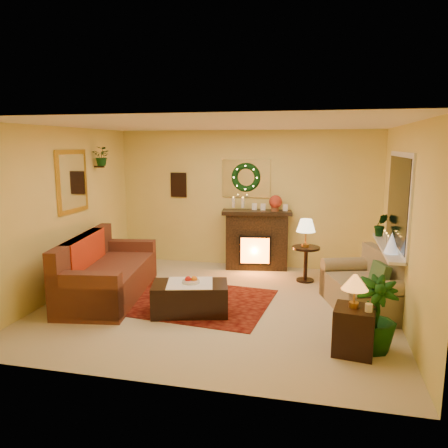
% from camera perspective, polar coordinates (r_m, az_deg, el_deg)
% --- Properties ---
extents(floor, '(5.00, 5.00, 0.00)m').
position_cam_1_polar(floor, '(6.56, -0.69, -10.48)').
color(floor, beige).
rests_on(floor, ground).
extents(ceiling, '(5.00, 5.00, 0.00)m').
position_cam_1_polar(ceiling, '(6.14, -0.75, 12.86)').
color(ceiling, white).
rests_on(ceiling, ground).
extents(wall_back, '(5.00, 5.00, 0.00)m').
position_cam_1_polar(wall_back, '(8.40, 2.90, 3.26)').
color(wall_back, '#EFD88C').
rests_on(wall_back, ground).
extents(wall_front, '(5.00, 5.00, 0.00)m').
position_cam_1_polar(wall_front, '(4.11, -8.15, -4.25)').
color(wall_front, '#EFD88C').
rests_on(wall_front, ground).
extents(wall_left, '(4.50, 4.50, 0.00)m').
position_cam_1_polar(wall_left, '(7.22, -20.40, 1.48)').
color(wall_left, '#EFD88C').
rests_on(wall_left, ground).
extents(wall_right, '(4.50, 4.50, 0.00)m').
position_cam_1_polar(wall_right, '(6.14, 22.60, -0.12)').
color(wall_right, '#EFD88C').
rests_on(wall_right, ground).
extents(area_rug, '(2.47, 1.95, 0.01)m').
position_cam_1_polar(area_rug, '(6.72, -4.32, -9.93)').
color(area_rug, '#4C1214').
rests_on(area_rug, floor).
extents(sofa, '(1.31, 2.34, 0.95)m').
position_cam_1_polar(sofa, '(7.02, -14.76, -5.73)').
color(sofa, brown).
rests_on(sofa, floor).
extents(red_throw, '(0.83, 1.35, 0.02)m').
position_cam_1_polar(red_throw, '(7.15, -14.62, -5.22)').
color(red_throw, '#B60A14').
rests_on(red_throw, sofa).
extents(fireplace, '(1.19, 0.53, 1.05)m').
position_cam_1_polar(fireplace, '(8.28, 4.29, -2.12)').
color(fireplace, black).
rests_on(fireplace, floor).
extents(poinsettia, '(0.24, 0.24, 0.24)m').
position_cam_1_polar(poinsettia, '(8.06, 6.75, 2.91)').
color(poinsettia, '#AA321F').
rests_on(poinsettia, fireplace).
extents(mantel_candle_a, '(0.06, 0.06, 0.19)m').
position_cam_1_polar(mantel_candle_a, '(8.20, 1.24, 2.82)').
color(mantel_candle_a, silver).
rests_on(mantel_candle_a, fireplace).
extents(mantel_candle_b, '(0.06, 0.06, 0.19)m').
position_cam_1_polar(mantel_candle_b, '(8.16, 2.48, 2.78)').
color(mantel_candle_b, white).
rests_on(mantel_candle_b, fireplace).
extents(mantel_mirror, '(0.92, 0.02, 0.72)m').
position_cam_1_polar(mantel_mirror, '(8.34, 2.90, 5.98)').
color(mantel_mirror, white).
rests_on(mantel_mirror, wall_back).
extents(wreath, '(0.55, 0.11, 0.55)m').
position_cam_1_polar(wreath, '(8.30, 2.85, 6.09)').
color(wreath, '#194719').
rests_on(wreath, wall_back).
extents(wall_art, '(0.32, 0.03, 0.48)m').
position_cam_1_polar(wall_art, '(8.69, -5.94, 5.11)').
color(wall_art, '#381E11').
rests_on(wall_art, wall_back).
extents(gold_mirror, '(0.03, 0.84, 1.00)m').
position_cam_1_polar(gold_mirror, '(7.41, -19.22, 5.27)').
color(gold_mirror, gold).
rests_on(gold_mirror, wall_left).
extents(hanging_plant, '(0.33, 0.28, 0.36)m').
position_cam_1_polar(hanging_plant, '(7.97, -15.59, 7.36)').
color(hanging_plant, '#194719').
rests_on(hanging_plant, wall_left).
extents(loveseat, '(1.24, 1.61, 0.82)m').
position_cam_1_polar(loveseat, '(6.55, 17.85, -7.12)').
color(loveseat, gray).
rests_on(loveseat, floor).
extents(window_frame, '(0.03, 1.86, 1.36)m').
position_cam_1_polar(window_frame, '(6.64, 21.85, 2.85)').
color(window_frame, white).
rests_on(window_frame, wall_right).
extents(window_glass, '(0.02, 1.70, 1.22)m').
position_cam_1_polar(window_glass, '(6.63, 21.72, 2.85)').
color(window_glass, black).
rests_on(window_glass, wall_right).
extents(window_sill, '(0.22, 1.86, 0.04)m').
position_cam_1_polar(window_sill, '(6.73, 20.59, -2.86)').
color(window_sill, white).
rests_on(window_sill, wall_right).
extents(mini_tree, '(0.19, 0.19, 0.28)m').
position_cam_1_polar(mini_tree, '(6.24, 21.05, -2.28)').
color(mini_tree, silver).
rests_on(mini_tree, window_sill).
extents(sill_plant, '(0.26, 0.21, 0.47)m').
position_cam_1_polar(sill_plant, '(7.36, 19.81, -0.03)').
color(sill_plant, '#183818').
rests_on(sill_plant, window_sill).
extents(side_table_round, '(0.61, 0.61, 0.61)m').
position_cam_1_polar(side_table_round, '(7.67, 10.62, -5.02)').
color(side_table_round, black).
rests_on(side_table_round, floor).
extents(lamp_cream, '(0.32, 0.32, 0.49)m').
position_cam_1_polar(lamp_cream, '(7.53, 10.64, -0.95)').
color(lamp_cream, '#FFEAAD').
rests_on(lamp_cream, side_table_round).
extents(end_table_square, '(0.49, 0.49, 0.54)m').
position_cam_1_polar(end_table_square, '(5.26, 16.61, -13.15)').
color(end_table_square, black).
rests_on(end_table_square, floor).
extents(lamp_tiffany, '(0.30, 0.30, 0.44)m').
position_cam_1_polar(lamp_tiffany, '(5.10, 16.69, -8.18)').
color(lamp_tiffany, orange).
rests_on(lamp_tiffany, end_table_square).
extents(coffee_table, '(1.15, 0.81, 0.44)m').
position_cam_1_polar(coffee_table, '(6.18, -4.45, -9.75)').
color(coffee_table, black).
rests_on(coffee_table, floor).
extents(fruit_bowl, '(0.24, 0.24, 0.06)m').
position_cam_1_polar(fruit_bowl, '(6.11, -4.35, -7.62)').
color(fruit_bowl, silver).
rests_on(fruit_bowl, coffee_table).
extents(floor_palm, '(1.61, 1.61, 2.59)m').
position_cam_1_polar(floor_palm, '(5.32, 19.13, -10.94)').
color(floor_palm, '#305929').
rests_on(floor_palm, floor).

